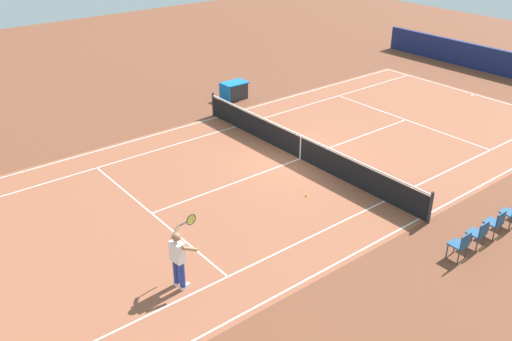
{
  "coord_description": "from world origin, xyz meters",
  "views": [
    {
      "loc": [
        13.12,
        13.74,
        9.14
      ],
      "look_at": [
        3.04,
        1.1,
        0.9
      ],
      "focal_mm": 38.66,
      "sensor_mm": 36.0,
      "label": 1
    }
  ],
  "objects_px": {
    "tennis_net": "(301,147)",
    "spectator_chair_3": "(496,222)",
    "tennis_ball": "(306,195)",
    "spectator_chair_4": "(479,233)",
    "equipment_cart_tarped": "(234,91)",
    "tennis_player_near": "(179,257)",
    "spectator_chair_5": "(461,244)",
    "spectator_chair_2": "(512,212)"
  },
  "relations": [
    {
      "from": "tennis_net",
      "to": "spectator_chair_3",
      "type": "xyz_separation_m",
      "value": [
        -0.84,
        7.47,
        0.03
      ]
    },
    {
      "from": "tennis_net",
      "to": "tennis_ball",
      "type": "bearing_deg",
      "value": 51.32
    },
    {
      "from": "spectator_chair_4",
      "to": "equipment_cart_tarped",
      "type": "distance_m",
      "value": 14.59
    },
    {
      "from": "spectator_chair_3",
      "to": "equipment_cart_tarped",
      "type": "distance_m",
      "value": 14.49
    },
    {
      "from": "tennis_player_near",
      "to": "tennis_ball",
      "type": "distance_m",
      "value": 6.01
    },
    {
      "from": "spectator_chair_5",
      "to": "equipment_cart_tarped",
      "type": "relative_size",
      "value": 0.7
    },
    {
      "from": "tennis_ball",
      "to": "spectator_chair_5",
      "type": "xyz_separation_m",
      "value": [
        -0.85,
        5.22,
        0.49
      ]
    },
    {
      "from": "tennis_net",
      "to": "spectator_chair_4",
      "type": "bearing_deg",
      "value": 89.6
    },
    {
      "from": "tennis_player_near",
      "to": "spectator_chair_5",
      "type": "xyz_separation_m",
      "value": [
        -6.62,
        3.81,
        -0.41
      ]
    },
    {
      "from": "spectator_chair_4",
      "to": "tennis_net",
      "type": "bearing_deg",
      "value": -90.4
    },
    {
      "from": "spectator_chair_5",
      "to": "spectator_chair_4",
      "type": "bearing_deg",
      "value": 180.0
    },
    {
      "from": "tennis_net",
      "to": "spectator_chair_5",
      "type": "bearing_deg",
      "value": 82.78
    },
    {
      "from": "spectator_chair_4",
      "to": "spectator_chair_2",
      "type": "bearing_deg",
      "value": 180.0
    },
    {
      "from": "tennis_player_near",
      "to": "spectator_chair_2",
      "type": "relative_size",
      "value": 1.93
    },
    {
      "from": "tennis_player_near",
      "to": "spectator_chair_4",
      "type": "height_order",
      "value": "tennis_player_near"
    },
    {
      "from": "spectator_chair_2",
      "to": "tennis_ball",
      "type": "bearing_deg",
      "value": -55.88
    },
    {
      "from": "spectator_chair_3",
      "to": "equipment_cart_tarped",
      "type": "height_order",
      "value": "spectator_chair_3"
    },
    {
      "from": "spectator_chair_3",
      "to": "equipment_cart_tarped",
      "type": "bearing_deg",
      "value": -94.75
    },
    {
      "from": "tennis_net",
      "to": "spectator_chair_5",
      "type": "height_order",
      "value": "tennis_net"
    },
    {
      "from": "spectator_chair_3",
      "to": "spectator_chair_5",
      "type": "relative_size",
      "value": 1.0
    },
    {
      "from": "spectator_chair_2",
      "to": "spectator_chair_3",
      "type": "bearing_deg",
      "value": 0.0
    },
    {
      "from": "spectator_chair_2",
      "to": "spectator_chair_4",
      "type": "height_order",
      "value": "same"
    },
    {
      "from": "spectator_chair_3",
      "to": "spectator_chair_4",
      "type": "bearing_deg",
      "value": 0.0
    },
    {
      "from": "spectator_chair_3",
      "to": "equipment_cart_tarped",
      "type": "xyz_separation_m",
      "value": [
        -1.2,
        -14.44,
        -0.08
      ]
    },
    {
      "from": "tennis_player_near",
      "to": "spectator_chair_3",
      "type": "bearing_deg",
      "value": 155.63
    },
    {
      "from": "tennis_ball",
      "to": "spectator_chair_5",
      "type": "distance_m",
      "value": 5.31
    },
    {
      "from": "spectator_chair_2",
      "to": "equipment_cart_tarped",
      "type": "distance_m",
      "value": 14.44
    },
    {
      "from": "spectator_chair_3",
      "to": "spectator_chair_2",
      "type": "bearing_deg",
      "value": 180.0
    },
    {
      "from": "tennis_player_near",
      "to": "spectator_chair_3",
      "type": "height_order",
      "value": "tennis_player_near"
    },
    {
      "from": "tennis_net",
      "to": "spectator_chair_3",
      "type": "bearing_deg",
      "value": 96.43
    },
    {
      "from": "spectator_chair_4",
      "to": "spectator_chair_5",
      "type": "relative_size",
      "value": 1.0
    },
    {
      "from": "tennis_ball",
      "to": "equipment_cart_tarped",
      "type": "xyz_separation_m",
      "value": [
        -3.84,
        -9.22,
        0.4
      ]
    },
    {
      "from": "tennis_ball",
      "to": "equipment_cart_tarped",
      "type": "height_order",
      "value": "equipment_cart_tarped"
    },
    {
      "from": "tennis_ball",
      "to": "equipment_cart_tarped",
      "type": "bearing_deg",
      "value": -112.62
    },
    {
      "from": "tennis_ball",
      "to": "tennis_player_near",
      "type": "bearing_deg",
      "value": 13.7
    },
    {
      "from": "spectator_chair_5",
      "to": "equipment_cart_tarped",
      "type": "bearing_deg",
      "value": -101.69
    },
    {
      "from": "tennis_ball",
      "to": "spectator_chair_4",
      "type": "bearing_deg",
      "value": 108.52
    },
    {
      "from": "tennis_net",
      "to": "spectator_chair_5",
      "type": "distance_m",
      "value": 7.53
    },
    {
      "from": "tennis_net",
      "to": "spectator_chair_2",
      "type": "xyz_separation_m",
      "value": [
        -1.73,
        7.47,
        0.03
      ]
    },
    {
      "from": "tennis_player_near",
      "to": "spectator_chair_3",
      "type": "xyz_separation_m",
      "value": [
        -8.41,
        3.81,
        -0.41
      ]
    },
    {
      "from": "spectator_chair_3",
      "to": "spectator_chair_4",
      "type": "distance_m",
      "value": 0.89
    },
    {
      "from": "spectator_chair_5",
      "to": "equipment_cart_tarped",
      "type": "xyz_separation_m",
      "value": [
        -2.99,
        -14.44,
        -0.08
      ]
    }
  ]
}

